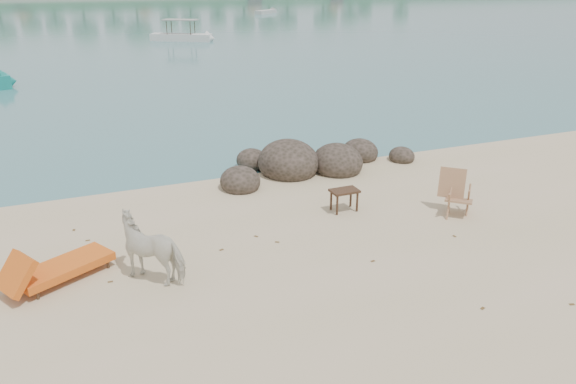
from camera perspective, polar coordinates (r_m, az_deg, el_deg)
name	(u,v)px	position (r m, az deg, el deg)	size (l,w,h in m)	color
water	(79,8)	(98.94, -20.50, 17.09)	(400.00, 400.00, 0.00)	#3A6A75
boulders	(306,163)	(16.65, 1.85, 2.97)	(6.34, 2.96, 1.32)	black
cow	(154,248)	(11.04, -13.47, -5.56)	(0.69, 1.51, 1.28)	silver
side_table	(344,202)	(13.86, 5.72, -0.97)	(0.68, 0.44, 0.55)	black
lounge_chair	(64,263)	(11.66, -21.82, -6.73)	(2.26, 0.79, 0.68)	#D65519
deck_chair	(459,195)	(14.10, 17.03, -0.30)	(0.68, 0.75, 1.07)	#A67853
boat_mid	(180,23)	(50.45, -10.87, 16.52)	(5.84, 1.31, 2.85)	silver
boat_far	(266,11)	(82.03, -2.25, 17.88)	(4.79, 1.08, 0.56)	#B4B5B0
dead_leaves	(283,258)	(11.74, -0.56, -6.70)	(8.21, 6.70, 0.00)	brown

